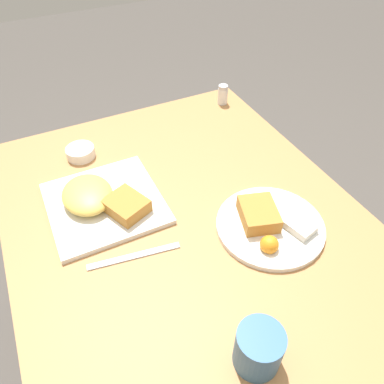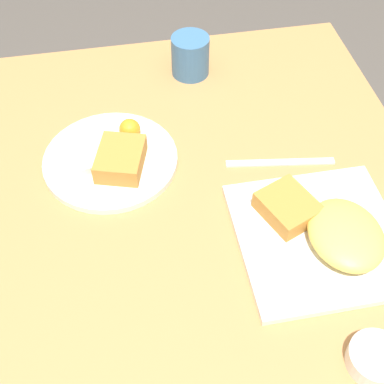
{
  "view_description": "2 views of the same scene",
  "coord_description": "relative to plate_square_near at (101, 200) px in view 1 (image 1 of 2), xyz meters",
  "views": [
    {
      "loc": [
        0.6,
        -0.27,
        1.46
      ],
      "look_at": [
        -0.01,
        0.03,
        0.81
      ],
      "focal_mm": 35.0,
      "sensor_mm": 36.0,
      "label": 1
    },
    {
      "loc": [
        -0.62,
        0.15,
        1.53
      ],
      "look_at": [
        0.0,
        0.03,
        0.77
      ],
      "focal_mm": 50.0,
      "sensor_mm": 36.0,
      "label": 2
    }
  ],
  "objects": [
    {
      "name": "plate_square_near",
      "position": [
        0.0,
        0.0,
        0.0
      ],
      "size": [
        0.29,
        0.29,
        0.06
      ],
      "color": "white",
      "rests_on": "dining_table"
    },
    {
      "name": "ground_plane",
      "position": [
        0.12,
        0.18,
        -0.77
      ],
      "size": [
        8.0,
        8.0,
        0.0
      ],
      "primitive_type": "plane",
      "color": "#4C4742"
    },
    {
      "name": "butter_knife",
      "position": [
        0.19,
        0.02,
        -0.02
      ],
      "size": [
        0.05,
        0.22,
        0.0
      ],
      "rotation": [
        0.0,
        0.0,
        1.43
      ],
      "color": "silver",
      "rests_on": "dining_table"
    },
    {
      "name": "salt_shaker",
      "position": [
        -0.32,
        0.54,
        0.01
      ],
      "size": [
        0.04,
        0.04,
        0.07
      ],
      "color": "white",
      "rests_on": "dining_table"
    },
    {
      "name": "plate_oval_far",
      "position": [
        0.26,
        0.35,
        -0.01
      ],
      "size": [
        0.27,
        0.27,
        0.05
      ],
      "color": "white",
      "rests_on": "dining_table"
    },
    {
      "name": "dining_table",
      "position": [
        0.12,
        0.18,
        -0.1
      ],
      "size": [
        1.07,
        0.88,
        0.75
      ],
      "color": "#B27A47",
      "rests_on": "ground_plane"
    },
    {
      "name": "coffee_mug",
      "position": [
        0.52,
        0.14,
        0.03
      ],
      "size": [
        0.09,
        0.09,
        0.09
      ],
      "color": "#386693",
      "rests_on": "dining_table"
    },
    {
      "name": "sauce_ramekin",
      "position": [
        -0.23,
        0.0,
        -0.0
      ],
      "size": [
        0.08,
        0.08,
        0.03
      ],
      "color": "white",
      "rests_on": "dining_table"
    }
  ]
}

